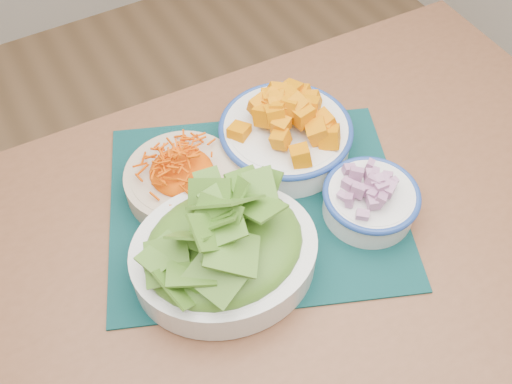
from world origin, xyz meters
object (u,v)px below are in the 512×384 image
lettuce_bowl (224,245)px  onion_bowl (371,198)px  carrot_bowl (182,177)px  squash_bowl (286,127)px  placemat (256,204)px  table (312,245)px

lettuce_bowl → onion_bowl: (0.25, -0.02, -0.03)m
carrot_bowl → squash_bowl: bearing=-1.8°
carrot_bowl → lettuce_bowl: lettuce_bowl is taller
carrot_bowl → onion_bowl: size_ratio=1.25×
placemat → carrot_bowl: size_ratio=2.06×
placemat → lettuce_bowl: 0.15m
placemat → carrot_bowl: 0.13m
onion_bowl → squash_bowl: bearing=103.7°
squash_bowl → lettuce_bowl: bearing=-141.8°
table → squash_bowl: bearing=82.2°
carrot_bowl → placemat: bearing=-43.2°
table → lettuce_bowl: 0.25m
carrot_bowl → onion_bowl: 0.31m
table → lettuce_bowl: size_ratio=3.59×
table → squash_bowl: (0.03, 0.15, 0.16)m
lettuce_bowl → placemat: bearing=51.9°
placemat → onion_bowl: (0.15, -0.11, 0.04)m
squash_bowl → onion_bowl: 0.19m
carrot_bowl → lettuce_bowl: (-0.01, -0.17, 0.03)m
table → onion_bowl: 0.17m
carrot_bowl → squash_bowl: (0.20, -0.01, 0.02)m
placemat → onion_bowl: size_ratio=2.57×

